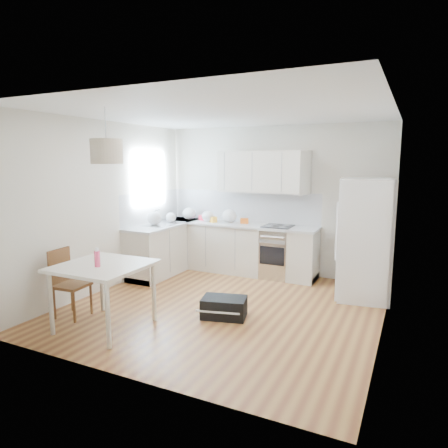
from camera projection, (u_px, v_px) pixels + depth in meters
name	position (u px, v px, depth m)	size (l,w,h in m)	color
floor	(224.00, 307.00, 5.70)	(4.20, 4.20, 0.00)	brown
ceiling	(224.00, 113.00, 5.28)	(4.20, 4.20, 0.00)	white
wall_back	(273.00, 200.00, 7.36)	(4.20, 4.20, 0.00)	beige
wall_left	(106.00, 206.00, 6.40)	(4.20, 4.20, 0.00)	beige
wall_right	(388.00, 224.00, 4.59)	(4.20, 4.20, 0.00)	beige
window_glassblock	(149.00, 178.00, 7.35)	(0.02, 1.00, 1.00)	#BFE0F9
cabinets_back	(237.00, 249.00, 7.49)	(3.00, 0.60, 0.88)	beige
cabinets_left	(165.00, 249.00, 7.48)	(0.60, 1.80, 0.88)	beige
counter_back	(237.00, 224.00, 7.42)	(3.02, 0.64, 0.04)	#BBBDC0
counter_left	(165.00, 225.00, 7.40)	(0.64, 1.82, 0.04)	#BBBDC0
backsplash_back	(243.00, 206.00, 7.64)	(3.00, 0.01, 0.58)	silver
backsplash_left	(151.00, 207.00, 7.48)	(0.01, 1.80, 0.58)	silver
upper_cabinets	(263.00, 172.00, 7.20)	(1.70, 0.32, 0.75)	beige
range_oven	(277.00, 253.00, 7.15)	(0.50, 0.61, 0.88)	silver
sink	(163.00, 224.00, 7.36)	(0.50, 0.80, 0.16)	silver
refrigerator	(365.00, 239.00, 6.02)	(0.87, 0.91, 1.82)	white
dining_table	(103.00, 272.00, 4.90)	(1.04, 1.04, 0.81)	beige
dining_chair	(72.00, 284.00, 5.30)	(0.39, 0.39, 0.91)	#462A15
drink_bottle	(97.00, 257.00, 4.76)	(0.07, 0.07, 0.23)	#E13E67
gym_bag	(224.00, 307.00, 5.33)	(0.58, 0.38, 0.27)	black
pendant_lamp	(107.00, 151.00, 4.77)	(0.38, 0.38, 0.30)	#C0AE94
grocery_bag_a	(189.00, 214.00, 7.87)	(0.27, 0.23, 0.24)	silver
grocery_bag_b	(208.00, 216.00, 7.62)	(0.24, 0.20, 0.21)	silver
grocery_bag_c	(230.00, 216.00, 7.52)	(0.28, 0.23, 0.25)	silver
grocery_bag_d	(171.00, 217.00, 7.57)	(0.20, 0.17, 0.18)	silver
grocery_bag_e	(154.00, 218.00, 7.21)	(0.27, 0.23, 0.25)	silver
snack_orange	(244.00, 221.00, 7.40)	(0.15, 0.09, 0.10)	#CA5312
snack_yellow	(213.00, 219.00, 7.56)	(0.16, 0.10, 0.11)	orange
snack_red	(203.00, 218.00, 7.81)	(0.15, 0.09, 0.10)	red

